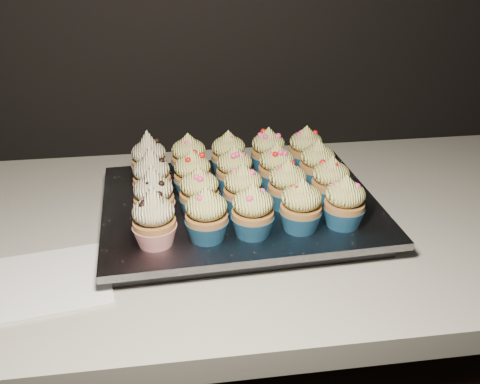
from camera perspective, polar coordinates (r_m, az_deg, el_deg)
The scene contains 24 objects.
worktop at distance 0.93m, azimuth 4.90°, elevation -3.36°, with size 2.44×0.64×0.04m, color beige.
napkin at distance 0.80m, azimuth -19.25°, elevation -8.88°, with size 0.15×0.15×0.00m, color white.
baking_tray at distance 0.90m, azimuth 0.00°, elevation -2.21°, with size 0.41×0.32×0.02m, color black.
foil_lining at distance 0.89m, azimuth 0.00°, elevation -1.26°, with size 0.45×0.35×0.01m, color silver.
cupcake_0 at distance 0.76m, azimuth -9.16°, elevation -2.91°, with size 0.06×0.06×0.10m.
cupcake_1 at distance 0.77m, azimuth -3.59°, elevation -2.53°, with size 0.06×0.06×0.08m.
cupcake_2 at distance 0.78m, azimuth 1.36°, elevation -2.12°, with size 0.06×0.06×0.08m.
cupcake_3 at distance 0.80m, azimuth 6.52°, elevation -1.55°, with size 0.06×0.06×0.08m.
cupcake_4 at distance 0.82m, azimuth 11.08°, elevation -1.15°, with size 0.06×0.06×0.08m.
cupcake_5 at distance 0.82m, azimuth -9.18°, elevation -0.51°, with size 0.06×0.06×0.10m.
cupcake_6 at distance 0.83m, azimuth -4.35°, elevation -0.13°, with size 0.06×0.06×0.08m.
cupcake_7 at distance 0.84m, azimuth 0.32°, elevation 0.21°, with size 0.06×0.06×0.08m.
cupcake_8 at distance 0.86m, azimuth 5.05°, elevation 0.68°, with size 0.06×0.06×0.08m.
cupcake_9 at distance 0.88m, azimuth 9.63°, elevation 1.05°, with size 0.06×0.06×0.08m.
cupcake_10 at distance 0.89m, azimuth -9.39°, elevation 1.62°, with size 0.06×0.06×0.10m.
cupcake_11 at distance 0.89m, azimuth -5.07°, elevation 1.81°, with size 0.06×0.06×0.08m.
cupcake_12 at distance 0.90m, azimuth -0.59°, elevation 2.29°, with size 0.06×0.06×0.08m.
cupcake_13 at distance 0.92m, azimuth 3.90°, elevation 2.59°, with size 0.06×0.06×0.08m.
cupcake_14 at distance 0.94m, azimuth 8.23°, elevation 2.93°, with size 0.06×0.06×0.08m.
cupcake_15 at distance 0.95m, azimuth -9.68°, elevation 3.46°, with size 0.06×0.06×0.10m.
cupcake_16 at distance 0.96m, azimuth -5.48°, elevation 3.67°, with size 0.06×0.06×0.08m.
cupcake_17 at distance 0.97m, azimuth -1.24°, elevation 4.01°, with size 0.06×0.06×0.08m.
cupcake_18 at distance 0.98m, azimuth 3.02°, elevation 4.37°, with size 0.06×0.06×0.08m.
cupcake_19 at distance 0.99m, azimuth 7.00°, elevation 4.52°, with size 0.06×0.06×0.08m.
Camera 1 is at (-0.19, 0.92, 1.35)m, focal length 40.00 mm.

